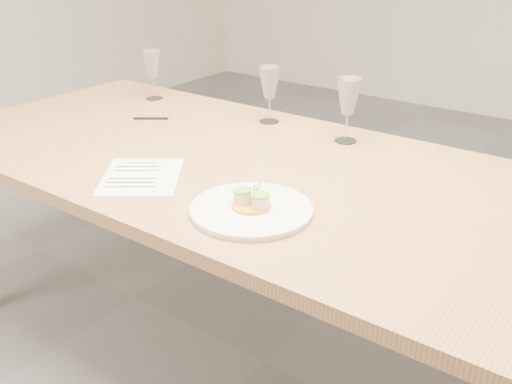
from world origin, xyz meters
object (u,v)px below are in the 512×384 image
Objects in this scene: dining_table at (266,187)px; wine_glass_0 at (152,65)px; recipe_sheet at (141,176)px; wine_glass_1 at (269,84)px; ballpoint_pen at (151,118)px; dinner_plate at (251,208)px; wine_glass_2 at (348,98)px.

wine_glass_0 reaches higher than dining_table.
dining_table is at bearing 10.21° from recipe_sheet.
wine_glass_1 is at bearing 123.81° from dining_table.
ballpoint_pen is 0.47m from wine_glass_1.
recipe_sheet is at bearing -132.88° from dining_table.
wine_glass_1 is at bearing 121.53° from dinner_plate.
ballpoint_pen is at bearing -163.09° from wine_glass_2.
wine_glass_0 is (-0.20, 0.21, 0.14)m from ballpoint_pen.
wine_glass_1 reaches higher than recipe_sheet.
dinner_plate is 1.54× the size of wine_glass_0.
recipe_sheet is at bearing -83.28° from ballpoint_pen.
dining_table is 7.71× the size of dinner_plate.
recipe_sheet is at bearing -90.56° from wine_glass_1.
dinner_plate reaches higher than recipe_sheet.
wine_glass_1 reaches higher than dinner_plate.
recipe_sheet is 1.72× the size of wine_glass_1.
wine_glass_0 is (-0.57, 0.62, 0.14)m from recipe_sheet.
wine_glass_2 reaches higher than dining_table.
wine_glass_0 is 0.94× the size of wine_glass_2.
dinner_plate is 0.87m from ballpoint_pen.
wine_glass_1 reaches higher than wine_glass_0.
recipe_sheet is 1.74× the size of wine_glass_0.
ballpoint_pen is at bearing 152.41° from dinner_plate.
wine_glass_2 is (0.33, -0.02, 0.01)m from wine_glass_1.
recipe_sheet is 1.64× the size of wine_glass_2.
dining_table is at bearing 118.26° from dinner_plate.
ballpoint_pen is at bearing -147.64° from wine_glass_1.
dinner_plate is 1.52× the size of wine_glass_1.
dinner_plate reaches higher than dining_table.
dining_table is 0.38m from recipe_sheet.
ballpoint_pen is (-0.37, 0.40, 0.00)m from recipe_sheet.
dining_table is 21.49× the size of ballpoint_pen.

